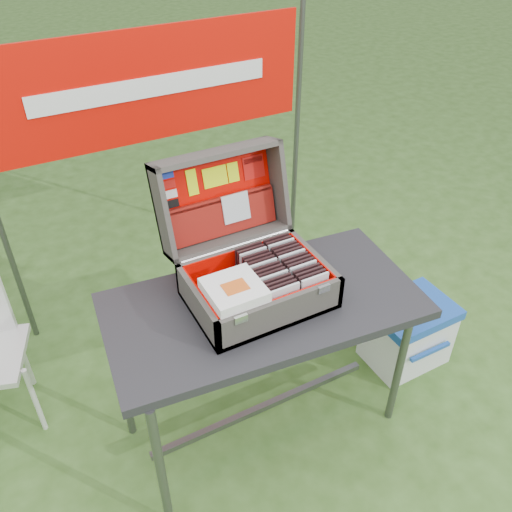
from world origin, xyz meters
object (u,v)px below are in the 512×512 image
table (263,368)px  cardboard_box (341,286)px  suitcase (251,242)px  cooler (407,333)px

table → cardboard_box: 0.94m
suitcase → table: bearing=-81.1°
table → cardboard_box: bearing=37.3°
suitcase → cooler: size_ratio=1.30×
table → suitcase: size_ratio=2.31×
cooler → cardboard_box: bearing=101.3°
table → suitcase: 0.64m
table → cardboard_box: size_ratio=3.18×
table → cooler: 0.90m
table → cooler: size_ratio=2.99×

